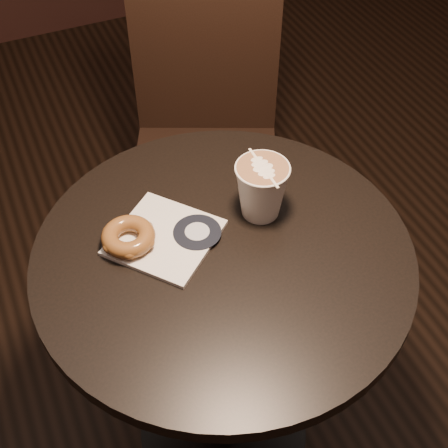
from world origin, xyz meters
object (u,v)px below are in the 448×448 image
object	(u,v)px
doughnut	(128,237)
chair	(206,117)
cafe_table	(223,314)
pastry_bag	(165,237)
latte_cup	(261,190)

from	to	relation	value
doughnut	chair	bearing A→B (deg)	55.18
cafe_table	pastry_bag	size ratio (longest dim) A/B	4.28
doughnut	latte_cup	xyz separation A→B (m)	(0.26, -0.02, 0.03)
doughnut	latte_cup	world-z (taller)	latte_cup
pastry_bag	chair	bearing A→B (deg)	20.66
chair	doughnut	distance (m)	0.68
cafe_table	latte_cup	bearing A→B (deg)	30.42
chair	doughnut	bearing A→B (deg)	-100.61
chair	latte_cup	size ratio (longest dim) A/B	8.81
cafe_table	pastry_bag	distance (m)	0.23
cafe_table	doughnut	world-z (taller)	doughnut
cafe_table	chair	size ratio (longest dim) A/B	0.75
latte_cup	chair	bearing A→B (deg)	78.34
pastry_bag	latte_cup	bearing A→B (deg)	-42.30
pastry_bag	doughnut	xyz separation A→B (m)	(-0.06, 0.01, 0.02)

